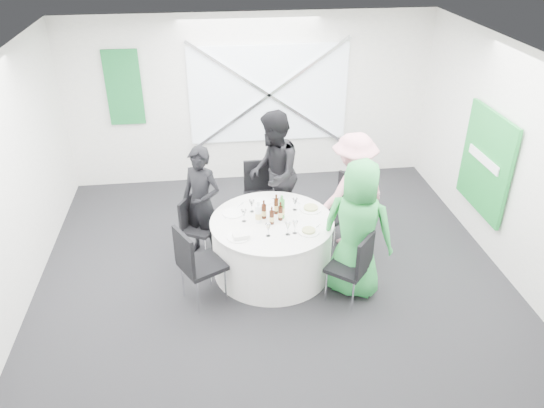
{
  "coord_description": "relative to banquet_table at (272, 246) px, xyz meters",
  "views": [
    {
      "loc": [
        -0.72,
        -5.43,
        4.22
      ],
      "look_at": [
        0.0,
        0.2,
        1.0
      ],
      "focal_mm": 35.0,
      "sensor_mm": 36.0,
      "label": 1
    }
  ],
  "objects": [
    {
      "name": "floor",
      "position": [
        0.0,
        -0.2,
        -0.38
      ],
      "size": [
        6.0,
        6.0,
        0.0
      ],
      "primitive_type": "plane",
      "color": "black",
      "rests_on": "ground"
    },
    {
      "name": "ceiling",
      "position": [
        0.0,
        -0.2,
        2.42
      ],
      "size": [
        6.0,
        6.0,
        0.0
      ],
      "primitive_type": "plane",
      "rotation": [
        3.14,
        0.0,
        0.0
      ],
      "color": "white",
      "rests_on": "wall_back"
    },
    {
      "name": "wall_back",
      "position": [
        0.0,
        2.8,
        1.02
      ],
      "size": [
        6.0,
        0.0,
        6.0
      ],
      "primitive_type": "plane",
      "rotation": [
        1.57,
        0.0,
        0.0
      ],
      "color": "white",
      "rests_on": "floor"
    },
    {
      "name": "wall_front",
      "position": [
        0.0,
        -3.2,
        1.02
      ],
      "size": [
        6.0,
        0.0,
        6.0
      ],
      "primitive_type": "plane",
      "rotation": [
        -1.57,
        0.0,
        0.0
      ],
      "color": "white",
      "rests_on": "floor"
    },
    {
      "name": "wall_left",
      "position": [
        -3.0,
        -0.2,
        1.02
      ],
      "size": [
        0.0,
        6.0,
        6.0
      ],
      "primitive_type": "plane",
      "rotation": [
        1.57,
        0.0,
        1.57
      ],
      "color": "white",
      "rests_on": "floor"
    },
    {
      "name": "wall_right",
      "position": [
        3.0,
        -0.2,
        1.02
      ],
      "size": [
        0.0,
        6.0,
        6.0
      ],
      "primitive_type": "plane",
      "rotation": [
        1.57,
        0.0,
        -1.57
      ],
      "color": "white",
      "rests_on": "floor"
    },
    {
      "name": "window_panel",
      "position": [
        0.3,
        2.76,
        1.12
      ],
      "size": [
        2.6,
        0.03,
        1.6
      ],
      "primitive_type": "cube",
      "color": "silver",
      "rests_on": "wall_back"
    },
    {
      "name": "window_brace_a",
      "position": [
        0.3,
        2.72,
        1.12
      ],
      "size": [
        2.63,
        0.05,
        1.84
      ],
      "primitive_type": "cube",
      "rotation": [
        0.0,
        0.97,
        0.0
      ],
      "color": "silver",
      "rests_on": "window_panel"
    },
    {
      "name": "window_brace_b",
      "position": [
        0.3,
        2.72,
        1.12
      ],
      "size": [
        2.63,
        0.05,
        1.84
      ],
      "primitive_type": "cube",
      "rotation": [
        0.0,
        -0.97,
        0.0
      ],
      "color": "silver",
      "rests_on": "window_panel"
    },
    {
      "name": "green_banner",
      "position": [
        -2.0,
        2.75,
        1.32
      ],
      "size": [
        0.55,
        0.04,
        1.2
      ],
      "primitive_type": "cube",
      "color": "#14662B",
      "rests_on": "wall_back"
    },
    {
      "name": "green_sign",
      "position": [
        2.94,
        0.4,
        0.82
      ],
      "size": [
        0.05,
        1.2,
        1.4
      ],
      "primitive_type": "cube",
      "color": "#198932",
      "rests_on": "wall_right"
    },
    {
      "name": "banquet_table",
      "position": [
        0.0,
        0.0,
        0.0
      ],
      "size": [
        1.56,
        1.56,
        0.76
      ],
      "color": "white",
      "rests_on": "floor"
    },
    {
      "name": "chair_back",
      "position": [
        -0.03,
        1.2,
        0.2
      ],
      "size": [
        0.46,
        0.47,
        0.99
      ],
      "rotation": [
        0.0,
        0.0,
        0.03
      ],
      "color": "black",
      "rests_on": "floor"
    },
    {
      "name": "chair_back_left",
      "position": [
        -0.99,
        0.52,
        0.1
      ],
      "size": [
        0.51,
        0.51,
        0.83
      ],
      "rotation": [
        0.0,
        0.0,
        1.09
      ],
      "color": "black",
      "rests_on": "floor"
    },
    {
      "name": "chair_back_right",
      "position": [
        1.05,
        0.58,
        0.21
      ],
      "size": [
        0.62,
        0.62,
        1.0
      ],
      "rotation": [
        0.0,
        0.0,
        -1.07
      ],
      "color": "black",
      "rests_on": "floor"
    },
    {
      "name": "chair_front_right",
      "position": [
        0.88,
        -0.75,
        0.18
      ],
      "size": [
        0.61,
        0.61,
        0.95
      ],
      "rotation": [
        0.0,
        0.0,
        4.01
      ],
      "color": "black",
      "rests_on": "floor"
    },
    {
      "name": "chair_front_left",
      "position": [
        -0.97,
        -0.52,
        0.23
      ],
      "size": [
        0.64,
        0.63,
        1.03
      ],
      "rotation": [
        0.0,
        0.0,
        2.07
      ],
      "color": "black",
      "rests_on": "floor"
    },
    {
      "name": "person_man_back_left",
      "position": [
        -0.87,
        0.54,
        0.4
      ],
      "size": [
        0.68,
        0.62,
        1.56
      ],
      "primitive_type": "imported",
      "rotation": [
        0.0,
        0.0,
        -0.56
      ],
      "color": "black",
      "rests_on": "floor"
    },
    {
      "name": "person_man_back",
      "position": [
        0.15,
        1.0,
        0.53
      ],
      "size": [
        0.61,
        0.95,
        1.82
      ],
      "primitive_type": "imported",
      "rotation": [
        0.0,
        0.0,
        -1.72
      ],
      "color": "black",
      "rests_on": "floor"
    },
    {
      "name": "person_woman_pink",
      "position": [
        1.17,
        0.52,
        0.45
      ],
      "size": [
        1.18,
        0.89,
        1.65
      ],
      "primitive_type": "imported",
      "rotation": [
        0.0,
        0.0,
        -2.72
      ],
      "color": "pink",
      "rests_on": "floor"
    },
    {
      "name": "person_woman_green",
      "position": [
        0.95,
        -0.52,
        0.5
      ],
      "size": [
        1.02,
        0.91,
        1.76
      ],
      "primitive_type": "imported",
      "rotation": [
        0.0,
        0.0,
        2.64
      ],
      "color": "green",
      "rests_on": "floor"
    },
    {
      "name": "plate_back",
      "position": [
        -0.05,
        0.5,
        0.39
      ],
      "size": [
        0.25,
        0.25,
        0.01
      ],
      "color": "white",
      "rests_on": "banquet_table"
    },
    {
      "name": "plate_back_left",
      "position": [
        -0.47,
        0.24,
        0.39
      ],
      "size": [
        0.27,
        0.27,
        0.01
      ],
      "color": "white",
      "rests_on": "banquet_table"
    },
    {
      "name": "plate_back_right",
      "position": [
        0.54,
        0.21,
        0.4
      ],
      "size": [
        0.29,
        0.29,
        0.04
      ],
      "color": "white",
      "rests_on": "banquet_table"
    },
    {
      "name": "plate_front_right",
      "position": [
        0.41,
        -0.32,
        0.4
      ],
      "size": [
        0.25,
        0.25,
        0.04
      ],
      "color": "white",
      "rests_on": "banquet_table"
    },
    {
      "name": "plate_front_left",
      "position": [
        -0.44,
        -0.33,
        0.39
      ],
      "size": [
        0.28,
        0.28,
        0.01
      ],
      "color": "white",
      "rests_on": "banquet_table"
    },
    {
      "name": "napkin",
      "position": [
        -0.42,
        -0.36,
        0.42
      ],
      "size": [
        0.21,
        0.15,
        0.05
      ],
      "primitive_type": "cube",
      "rotation": [
        0.0,
        0.0,
        0.14
      ],
      "color": "white",
      "rests_on": "plate_front_left"
    },
    {
      "name": "beer_bottle_a",
      "position": [
        -0.09,
        0.07,
        0.48
      ],
      "size": [
        0.06,
        0.06,
        0.25
      ],
      "color": "#3A170A",
      "rests_on": "banquet_table"
    },
    {
      "name": "beer_bottle_b",
      "position": [
        0.08,
        0.17,
        0.48
      ],
      "size": [
        0.06,
        0.06,
        0.27
      ],
      "color": "#3A170A",
      "rests_on": "banquet_table"
    },
    {
      "name": "beer_bottle_c",
      "position": [
        0.11,
        0.01,
        0.47
      ],
      "size": [
        0.06,
        0.06,
        0.25
      ],
      "color": "#3A170A",
      "rests_on": "banquet_table"
    },
    {
      "name": "beer_bottle_d",
      "position": [
        -0.01,
        -0.07,
        0.47
      ],
      "size": [
        0.06,
        0.06,
        0.24
      ],
      "color": "#3A170A",
      "rests_on": "banquet_table"
    },
    {
      "name": "green_water_bottle",
      "position": [
        0.13,
        0.06,
        0.5
      ],
      "size": [
        0.08,
        0.08,
        0.31
      ],
      "color": "green",
      "rests_on": "banquet_table"
    },
    {
      "name": "clear_water_bottle",
      "position": [
        -0.17,
        -0.02,
        0.5
      ],
      "size": [
        0.08,
        0.08,
        0.3
      ],
      "color": "white",
      "rests_on": "banquet_table"
    },
    {
      "name": "wine_glass_a",
      "position": [
        0.33,
        0.23,
        0.5
      ],
      "size": [
        0.07,
        0.07,
        0.17
      ],
      "color": "white",
      "rests_on": "banquet_table"
    },
    {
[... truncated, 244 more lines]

